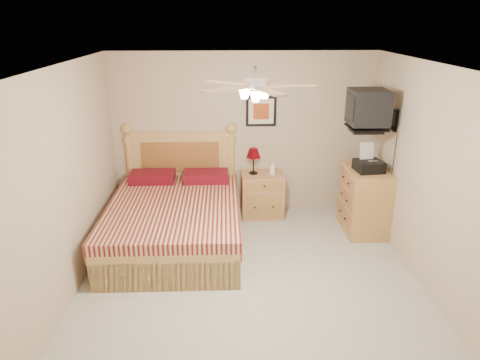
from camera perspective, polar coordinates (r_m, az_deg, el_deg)
The scene contains 17 objects.
floor at distance 5.11m, azimuth 1.50°, elevation -14.41°, with size 4.50×4.50×0.00m, color #ABA59A.
ceiling at distance 4.19m, azimuth 1.83°, elevation 14.71°, with size 4.00×4.50×0.04m, color white.
wall_back at distance 6.64m, azimuth 0.42°, elevation 6.05°, with size 4.00×0.04×2.50m, color tan.
wall_front at distance 2.57m, azimuth 5.01°, elevation -20.60°, with size 4.00×0.04×2.50m, color tan.
wall_left at distance 4.81m, azimuth -22.87°, elevation -1.53°, with size 0.04×4.50×2.50m, color tan.
wall_right at distance 5.04m, azimuth 24.99°, elevation -0.88°, with size 0.04×4.50×2.50m, color tan.
bed at distance 5.77m, azimuth -8.88°, elevation -2.01°, with size 1.72×2.25×1.46m, color tan, non-canonical shape.
nightstand at distance 6.72m, azimuth 2.93°, elevation -1.95°, with size 0.64×0.48×0.69m, color #9E643E.
table_lamp at distance 6.53m, azimuth 1.80°, elevation 2.56°, with size 0.22×0.22×0.41m, color #500109, non-canonical shape.
lotion_bottle at distance 6.52m, azimuth 4.37°, elevation 1.59°, with size 0.08×0.08×0.21m, color white.
framed_picture at distance 6.55m, azimuth 2.83°, elevation 9.15°, with size 0.46×0.04×0.46m, color black.
dresser at distance 6.44m, azimuth 16.30°, elevation -2.56°, with size 0.56×0.81×0.96m, color #A46F30.
fax_machine at distance 6.13m, azimuth 16.90°, elevation 2.83°, with size 0.35×0.38×0.38m, color black, non-canonical shape.
magazine_lower at distance 6.50m, azimuth 16.22°, elevation 2.30°, with size 0.20×0.27×0.02m, color beige.
magazine_upper at distance 6.50m, azimuth 16.53°, elevation 2.46°, with size 0.19×0.26×0.02m, color tan.
wall_tv at distance 5.97m, azimuth 18.07°, elevation 8.87°, with size 0.56×0.46×0.58m, color black, non-canonical shape.
ceiling_fan at distance 4.01m, azimuth 2.00°, elevation 12.42°, with size 1.14×1.14×0.28m, color silver, non-canonical shape.
Camera 1 is at (-0.28, -4.16, 2.95)m, focal length 32.00 mm.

